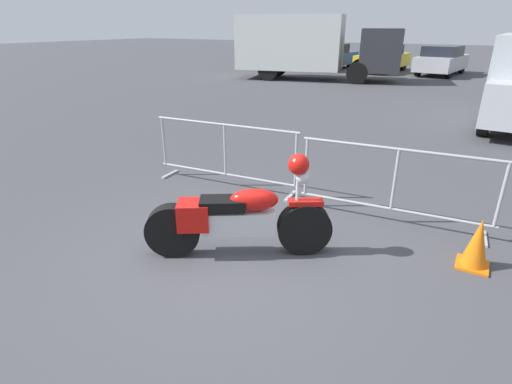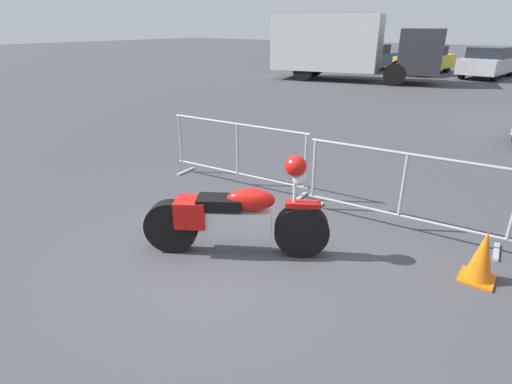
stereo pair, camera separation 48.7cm
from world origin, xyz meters
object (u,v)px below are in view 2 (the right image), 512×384
at_px(crowd_barrier_near, 238,153).
at_px(traffic_cone, 482,257).
at_px(crowd_barrier_far, 402,190).
at_px(parked_car_yellow, 425,60).
at_px(box_truck, 345,45).
at_px(parked_car_blue, 369,57).
at_px(parked_car_silver, 489,62).
at_px(motorcycle, 236,217).
at_px(parked_car_red, 322,55).

xyz_separation_m(crowd_barrier_near, traffic_cone, (3.81, -0.65, -0.27)).
bearing_deg(crowd_barrier_far, parked_car_yellow, 104.26).
bearing_deg(traffic_cone, box_truck, 119.87).
distance_m(crowd_barrier_near, box_truck, 14.59).
bearing_deg(crowd_barrier_far, crowd_barrier_near, 180.00).
bearing_deg(box_truck, parked_car_yellow, 53.46).
bearing_deg(parked_car_blue, crowd_barrier_near, -156.95).
distance_m(parked_car_blue, parked_car_silver, 6.28).
relative_size(motorcycle, parked_car_silver, 0.42).
xyz_separation_m(crowd_barrier_near, parked_car_yellow, (-2.16, 19.29, 0.19)).
bearing_deg(crowd_barrier_far, parked_car_blue, 112.87).
bearing_deg(motorcycle, crowd_barrier_far, 19.51).
relative_size(box_truck, parked_car_red, 1.75).
xyz_separation_m(crowd_barrier_far, parked_car_red, (-11.18, 19.06, 0.20)).
bearing_deg(parked_car_blue, box_truck, -163.82).
height_order(parked_car_red, parked_car_silver, parked_car_silver).
height_order(motorcycle, parked_car_silver, parked_car_silver).
height_order(crowd_barrier_near, box_truck, box_truck).
height_order(crowd_barrier_far, parked_car_yellow, parked_car_yellow).
bearing_deg(parked_car_blue, crowd_barrier_far, -149.63).
distance_m(motorcycle, crowd_barrier_far, 2.22).
height_order(motorcycle, crowd_barrier_near, motorcycle).
distance_m(parked_car_blue, parked_car_yellow, 3.15).
height_order(crowd_barrier_far, parked_car_red, parked_car_red).
bearing_deg(crowd_barrier_near, traffic_cone, -9.66).
distance_m(parked_car_red, parked_car_silver, 9.42).
bearing_deg(motorcycle, crowd_barrier_near, 95.91).
distance_m(crowd_barrier_far, parked_car_blue, 20.70).
bearing_deg(parked_car_blue, parked_car_silver, -80.21).
distance_m(motorcycle, parked_car_red, 23.00).
bearing_deg(motorcycle, parked_car_red, 82.97).
xyz_separation_m(parked_car_red, parked_car_silver, (9.42, 0.26, 0.00)).
distance_m(motorcycle, traffic_cone, 2.68).
bearing_deg(box_truck, parked_car_blue, 85.36).
relative_size(motorcycle, parked_car_blue, 0.43).
relative_size(crowd_barrier_far, box_truck, 0.32).
bearing_deg(parked_car_red, parked_car_blue, -82.34).
distance_m(box_truck, parked_car_silver, 7.80).
distance_m(parked_car_red, traffic_cone, 23.22).
height_order(crowd_barrier_near, parked_car_blue, parked_car_blue).
relative_size(crowd_barrier_near, crowd_barrier_far, 1.00).
bearing_deg(motorcycle, traffic_cone, -8.27).
bearing_deg(parked_car_silver, crowd_barrier_far, -167.29).
relative_size(crowd_barrier_near, box_truck, 0.32).
bearing_deg(box_truck, crowd_barrier_near, -85.28).
distance_m(box_truck, parked_car_red, 6.60).
height_order(parked_car_red, parked_car_blue, parked_car_red).
xyz_separation_m(crowd_barrier_near, parked_car_blue, (-5.30, 19.07, 0.18)).
height_order(crowd_barrier_near, crowd_barrier_far, same).
bearing_deg(box_truck, traffic_cone, -73.44).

